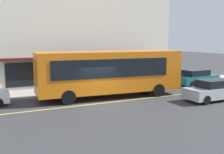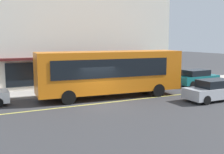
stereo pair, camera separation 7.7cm
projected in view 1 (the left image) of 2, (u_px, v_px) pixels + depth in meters
The scene contains 8 objects.
ground at pixel (100, 103), 18.98m from camera, with size 120.00×120.00×0.00m, color #38383A.
sidewalk at pixel (76, 90), 23.45m from camera, with size 80.00×2.64×0.15m, color #B2ADA3.
lane_centre_stripe at pixel (100, 103), 18.98m from camera, with size 36.00×0.16×0.01m, color #D8D14C.
storefront_building at pixel (62, 14), 27.62m from camera, with size 20.23×8.92×13.83m.
bus at pixel (111, 72), 20.72m from camera, with size 11.28×3.32×3.50m.
car_silver at pixel (213, 90), 19.86m from camera, with size 4.30×1.87×1.52m.
car_teal at pixel (196, 78), 26.25m from camera, with size 4.39×2.04×1.52m.
pedestrian_at_corner at pixel (135, 74), 25.37m from camera, with size 0.34×0.34×1.80m.
Camera 1 is at (-7.50, -16.99, 4.41)m, focal length 44.03 mm.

